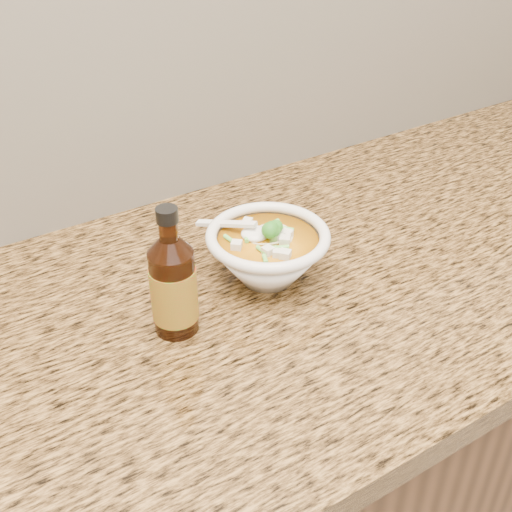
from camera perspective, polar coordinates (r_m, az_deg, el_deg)
counter_slab at (r=0.88m, az=-9.99°, el=-7.57°), size 4.00×0.68×0.04m
soup_bowl at (r=0.92m, az=1.04°, el=0.16°), size 0.18×0.19×0.10m
hot_sauce_bottle at (r=0.82m, az=-7.35°, el=-2.67°), size 0.07×0.07×0.18m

